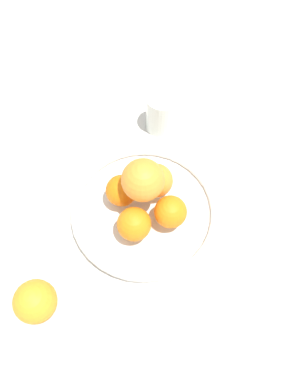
% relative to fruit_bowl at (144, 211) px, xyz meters
% --- Properties ---
extents(ground_plane, '(4.00, 4.00, 0.00)m').
position_rel_fruit_bowl_xyz_m(ground_plane, '(0.00, 0.00, -0.01)').
color(ground_plane, beige).
extents(fruit_bowl, '(0.31, 0.31, 0.03)m').
position_rel_fruit_bowl_xyz_m(fruit_bowl, '(0.00, 0.00, 0.00)').
color(fruit_bowl, silver).
rests_on(fruit_bowl, ground_plane).
extents(orange_pile, '(0.15, 0.16, 0.14)m').
position_rel_fruit_bowl_xyz_m(orange_pile, '(0.00, 0.00, 0.07)').
color(orange_pile, orange).
rests_on(orange_pile, fruit_bowl).
extents(stray_orange, '(0.08, 0.08, 0.08)m').
position_rel_fruit_bowl_xyz_m(stray_orange, '(-0.23, -0.15, 0.03)').
color(stray_orange, orange).
rests_on(stray_orange, ground_plane).
extents(drinking_glass, '(0.07, 0.07, 0.10)m').
position_rel_fruit_bowl_xyz_m(drinking_glass, '(0.09, 0.23, 0.04)').
color(drinking_glass, silver).
rests_on(drinking_glass, ground_plane).
extents(napkin_folded, '(0.18, 0.18, 0.01)m').
position_rel_fruit_bowl_xyz_m(napkin_folded, '(0.04, -0.31, -0.01)').
color(napkin_folded, beige).
rests_on(napkin_folded, ground_plane).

